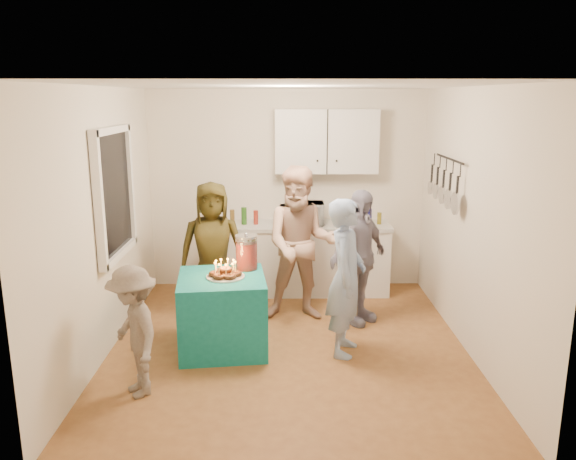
{
  "coord_description": "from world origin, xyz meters",
  "views": [
    {
      "loc": [
        -0.05,
        -5.32,
        2.5
      ],
      "look_at": [
        0.0,
        0.35,
        1.15
      ],
      "focal_mm": 35.0,
      "sensor_mm": 36.0,
      "label": 1
    }
  ],
  "objects_px": {
    "counter": "(302,260)",
    "woman_back_center": "(301,244)",
    "woman_back_right": "(358,257)",
    "punch_jar": "(247,253)",
    "woman_back_left": "(213,249)",
    "microwave": "(304,213)",
    "party_table": "(222,313)",
    "child_near_left": "(134,332)",
    "man_birthday": "(346,278)"
  },
  "relations": [
    {
      "from": "counter",
      "to": "punch_jar",
      "type": "xyz_separation_m",
      "value": [
        -0.63,
        -1.45,
        0.5
      ]
    },
    {
      "from": "microwave",
      "to": "punch_jar",
      "type": "xyz_separation_m",
      "value": [
        -0.65,
        -1.45,
        -0.12
      ]
    },
    {
      "from": "counter",
      "to": "woman_back_left",
      "type": "distance_m",
      "value": 1.36
    },
    {
      "from": "counter",
      "to": "woman_back_left",
      "type": "relative_size",
      "value": 1.4
    },
    {
      "from": "child_near_left",
      "to": "woman_back_right",
      "type": "bearing_deg",
      "value": 95.54
    },
    {
      "from": "party_table",
      "to": "man_birthday",
      "type": "height_order",
      "value": "man_birthday"
    },
    {
      "from": "man_birthday",
      "to": "woman_back_center",
      "type": "height_order",
      "value": "woman_back_center"
    },
    {
      "from": "punch_jar",
      "to": "man_birthday",
      "type": "bearing_deg",
      "value": -19.84
    },
    {
      "from": "woman_back_left",
      "to": "man_birthday",
      "type": "bearing_deg",
      "value": -42.75
    },
    {
      "from": "counter",
      "to": "microwave",
      "type": "relative_size",
      "value": 4.4
    },
    {
      "from": "man_birthday",
      "to": "woman_back_center",
      "type": "xyz_separation_m",
      "value": [
        -0.41,
        0.89,
        0.1
      ]
    },
    {
      "from": "party_table",
      "to": "child_near_left",
      "type": "bearing_deg",
      "value": -125.64
    },
    {
      "from": "counter",
      "to": "party_table",
      "type": "bearing_deg",
      "value": -116.75
    },
    {
      "from": "woman_back_left",
      "to": "punch_jar",
      "type": "bearing_deg",
      "value": -64.05
    },
    {
      "from": "microwave",
      "to": "man_birthday",
      "type": "relative_size",
      "value": 0.32
    },
    {
      "from": "woman_back_left",
      "to": "woman_back_right",
      "type": "relative_size",
      "value": 1.03
    },
    {
      "from": "man_birthday",
      "to": "counter",
      "type": "bearing_deg",
      "value": 24.69
    },
    {
      "from": "woman_back_left",
      "to": "microwave",
      "type": "bearing_deg",
      "value": 28.85
    },
    {
      "from": "counter",
      "to": "woman_back_center",
      "type": "relative_size",
      "value": 1.25
    },
    {
      "from": "counter",
      "to": "party_table",
      "type": "relative_size",
      "value": 2.59
    },
    {
      "from": "party_table",
      "to": "woman_back_right",
      "type": "xyz_separation_m",
      "value": [
        1.45,
        0.68,
        0.38
      ]
    },
    {
      "from": "counter",
      "to": "woman_back_center",
      "type": "distance_m",
      "value": 1.03
    },
    {
      "from": "microwave",
      "to": "child_near_left",
      "type": "relative_size",
      "value": 0.44
    },
    {
      "from": "child_near_left",
      "to": "man_birthday",
      "type": "bearing_deg",
      "value": 81.77
    },
    {
      "from": "microwave",
      "to": "woman_back_right",
      "type": "distance_m",
      "value": 1.22
    },
    {
      "from": "woman_back_center",
      "to": "party_table",
      "type": "bearing_deg",
      "value": -133.59
    },
    {
      "from": "punch_jar",
      "to": "woman_back_center",
      "type": "relative_size",
      "value": 0.19
    },
    {
      "from": "counter",
      "to": "woman_back_center",
      "type": "bearing_deg",
      "value": -92.93
    },
    {
      "from": "woman_back_left",
      "to": "counter",
      "type": "bearing_deg",
      "value": 29.28
    },
    {
      "from": "microwave",
      "to": "woman_back_center",
      "type": "xyz_separation_m",
      "value": [
        -0.06,
        -0.92,
        -0.17
      ]
    },
    {
      "from": "woman_back_right",
      "to": "punch_jar",
      "type": "bearing_deg",
      "value": 154.67
    },
    {
      "from": "counter",
      "to": "woman_back_center",
      "type": "height_order",
      "value": "woman_back_center"
    },
    {
      "from": "punch_jar",
      "to": "counter",
      "type": "bearing_deg",
      "value": 66.62
    },
    {
      "from": "counter",
      "to": "man_birthday",
      "type": "height_order",
      "value": "man_birthday"
    },
    {
      "from": "woman_back_right",
      "to": "microwave",
      "type": "bearing_deg",
      "value": 74.46
    },
    {
      "from": "party_table",
      "to": "woman_back_left",
      "type": "relative_size",
      "value": 0.54
    },
    {
      "from": "punch_jar",
      "to": "microwave",
      "type": "bearing_deg",
      "value": 66.07
    },
    {
      "from": "man_birthday",
      "to": "woman_back_right",
      "type": "distance_m",
      "value": 0.8
    },
    {
      "from": "man_birthday",
      "to": "woman_back_left",
      "type": "distance_m",
      "value": 1.77
    },
    {
      "from": "microwave",
      "to": "woman_back_center",
      "type": "distance_m",
      "value": 0.94
    },
    {
      "from": "woman_back_left",
      "to": "woman_back_center",
      "type": "relative_size",
      "value": 0.89
    },
    {
      "from": "microwave",
      "to": "woman_back_center",
      "type": "height_order",
      "value": "woman_back_center"
    },
    {
      "from": "woman_back_right",
      "to": "party_table",
      "type": "bearing_deg",
      "value": 160.79
    },
    {
      "from": "microwave",
      "to": "punch_jar",
      "type": "bearing_deg",
      "value": -112.98
    },
    {
      "from": "party_table",
      "to": "woman_back_left",
      "type": "xyz_separation_m",
      "value": [
        -0.2,
        0.94,
        0.4
      ]
    },
    {
      "from": "party_table",
      "to": "woman_back_right",
      "type": "height_order",
      "value": "woman_back_right"
    },
    {
      "from": "woman_back_right",
      "to": "woman_back_left",
      "type": "bearing_deg",
      "value": 126.73
    },
    {
      "from": "counter",
      "to": "woman_back_right",
      "type": "distance_m",
      "value": 1.24
    },
    {
      "from": "woman_back_center",
      "to": "child_near_left",
      "type": "distance_m",
      "value": 2.26
    },
    {
      "from": "punch_jar",
      "to": "man_birthday",
      "type": "relative_size",
      "value": 0.22
    }
  ]
}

